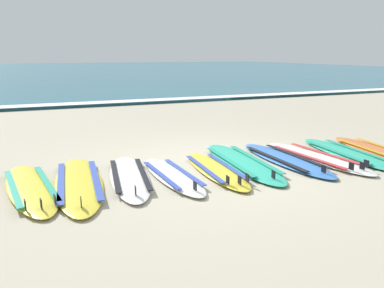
{
  "coord_description": "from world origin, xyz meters",
  "views": [
    {
      "loc": [
        -2.63,
        -5.36,
        1.77
      ],
      "look_at": [
        -0.18,
        0.58,
        0.25
      ],
      "focal_mm": 35.97,
      "sensor_mm": 36.0,
      "label": 1
    }
  ],
  "objects": [
    {
      "name": "surfboard_4",
      "position": [
        -0.86,
        -0.31,
        0.04
      ],
      "size": [
        0.57,
        2.0,
        0.18
      ],
      "color": "silver",
      "rests_on": "ground"
    },
    {
      "name": "surfboard_1",
      "position": [
        -2.77,
        -0.09,
        0.04
      ],
      "size": [
        0.87,
        2.37,
        0.18
      ],
      "color": "yellow",
      "rests_on": "ground"
    },
    {
      "name": "ground_plane",
      "position": [
        0.0,
        0.0,
        0.0
      ],
      "size": [
        80.0,
        80.0,
        0.0
      ],
      "primitive_type": "plane",
      "color": "#B7AD93"
    },
    {
      "name": "surfboard_6",
      "position": [
        0.44,
        -0.07,
        0.04
      ],
      "size": [
        0.81,
        2.59,
        0.18
      ],
      "color": "#2DB793",
      "rests_on": "ground"
    },
    {
      "name": "wave_foam_strip",
      "position": [
        0.0,
        8.19,
        0.06
      ],
      "size": [
        80.0,
        0.77,
        0.11
      ],
      "primitive_type": "cube",
      "color": "white",
      "rests_on": "ground"
    },
    {
      "name": "sea",
      "position": [
        0.0,
        37.81,
        0.05
      ],
      "size": [
        80.0,
        60.0,
        0.1
      ],
      "primitive_type": "cube",
      "color": "#23667A",
      "rests_on": "ground"
    },
    {
      "name": "surfboard_2",
      "position": [
        -2.16,
        -0.12,
        0.04
      ],
      "size": [
        0.83,
        2.58,
        0.18
      ],
      "color": "yellow",
      "rests_on": "ground"
    },
    {
      "name": "surfboard_5",
      "position": [
        -0.14,
        -0.29,
        0.04
      ],
      "size": [
        0.64,
        2.13,
        0.18
      ],
      "color": "yellow",
      "rests_on": "ground"
    },
    {
      "name": "surfboard_3",
      "position": [
        -1.45,
        -0.12,
        0.04
      ],
      "size": [
        0.85,
        2.25,
        0.18
      ],
      "color": "white",
      "rests_on": "ground"
    },
    {
      "name": "surfboard_10",
      "position": [
        3.11,
        -0.35,
        0.04
      ],
      "size": [
        0.88,
        2.4,
        0.18
      ],
      "color": "orange",
      "rests_on": "ground"
    },
    {
      "name": "surfboard_7",
      "position": [
        1.19,
        -0.2,
        0.04
      ],
      "size": [
        0.61,
        2.37,
        0.18
      ],
      "color": "#3875CC",
      "rests_on": "ground"
    },
    {
      "name": "surfboard_8",
      "position": [
        1.76,
        -0.3,
        0.04
      ],
      "size": [
        0.8,
        2.42,
        0.18
      ],
      "color": "white",
      "rests_on": "ground"
    },
    {
      "name": "surfboard_9",
      "position": [
        2.45,
        -0.27,
        0.04
      ],
      "size": [
        0.82,
        2.46,
        0.18
      ],
      "color": "#2DB793",
      "rests_on": "ground"
    }
  ]
}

